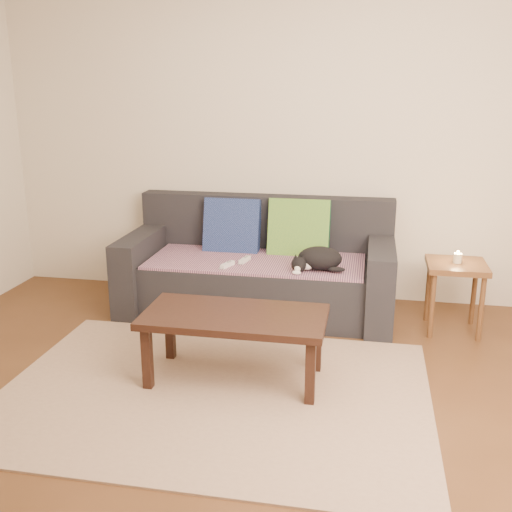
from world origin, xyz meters
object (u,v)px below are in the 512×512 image
at_px(sofa, 259,272).
at_px(wii_remote_b, 227,265).
at_px(side_table, 456,275).
at_px(cat, 318,259).
at_px(wii_remote_a, 245,260).
at_px(coffee_table, 234,322).

relative_size(sofa, wii_remote_b, 14.00).
xyz_separation_m(sofa, side_table, (1.48, -0.17, 0.12)).
xyz_separation_m(cat, wii_remote_a, (-0.57, 0.10, -0.07)).
height_order(wii_remote_b, side_table, side_table).
distance_m(cat, side_table, 1.00).
relative_size(wii_remote_a, wii_remote_b, 1.00).
height_order(sofa, coffee_table, sofa).
bearing_deg(wii_remote_a, wii_remote_b, 158.34).
bearing_deg(sofa, wii_remote_a, -114.53).
height_order(side_table, coffee_table, side_table).
relative_size(wii_remote_b, side_table, 0.29).
height_order(cat, wii_remote_a, cat).
distance_m(wii_remote_a, wii_remote_b, 0.18).
height_order(wii_remote_a, coffee_table, wii_remote_a).
relative_size(wii_remote_a, side_table, 0.29).
bearing_deg(cat, wii_remote_b, -176.12).
relative_size(sofa, coffee_table, 1.92).
relative_size(cat, side_table, 0.75).
bearing_deg(wii_remote_b, side_table, -65.31).
bearing_deg(wii_remote_a, cat, -87.31).
bearing_deg(wii_remote_b, coffee_table, -144.43).
xyz_separation_m(wii_remote_a, wii_remote_b, (-0.10, -0.15, 0.00)).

